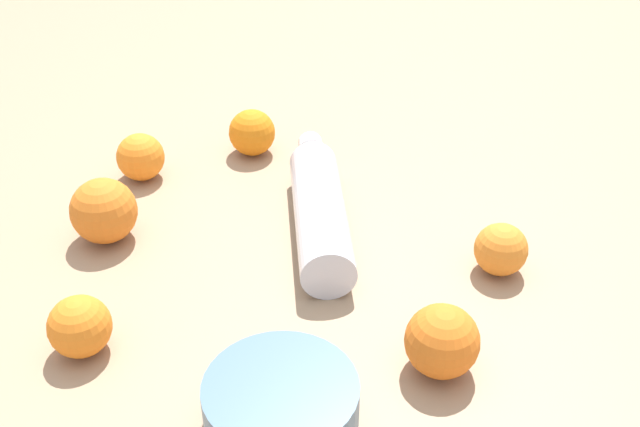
# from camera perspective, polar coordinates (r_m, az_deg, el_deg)

# --- Properties ---
(ground_plane) EXTENTS (2.40, 2.40, 0.00)m
(ground_plane) POSITION_cam_1_polar(r_m,az_deg,el_deg) (0.95, 2.26, -1.66)
(ground_plane) COLOR #9E7F60
(water_bottle) EXTENTS (0.31, 0.10, 0.06)m
(water_bottle) POSITION_cam_1_polar(r_m,az_deg,el_deg) (0.95, -0.10, 0.71)
(water_bottle) COLOR silver
(water_bottle) RESTS_ON ground_plane
(orange_0) EXTENTS (0.08, 0.08, 0.08)m
(orange_0) POSITION_cam_1_polar(r_m,az_deg,el_deg) (0.96, -16.08, 0.19)
(orange_0) COLOR orange
(orange_0) RESTS_ON ground_plane
(orange_1) EXTENTS (0.07, 0.07, 0.07)m
(orange_1) POSITION_cam_1_polar(r_m,az_deg,el_deg) (1.08, -13.45, 4.19)
(orange_1) COLOR orange
(orange_1) RESTS_ON ground_plane
(orange_2) EXTENTS (0.06, 0.06, 0.06)m
(orange_2) POSITION_cam_1_polar(r_m,az_deg,el_deg) (0.90, 13.55, -2.66)
(orange_2) COLOR orange
(orange_2) RESTS_ON ground_plane
(orange_3) EXTENTS (0.07, 0.07, 0.07)m
(orange_3) POSITION_cam_1_polar(r_m,az_deg,el_deg) (1.12, -5.18, 6.13)
(orange_3) COLOR orange
(orange_3) RESTS_ON ground_plane
(orange_4) EXTENTS (0.08, 0.08, 0.08)m
(orange_4) POSITION_cam_1_polar(r_m,az_deg,el_deg) (0.76, 9.24, -9.53)
(orange_4) COLOR orange
(orange_4) RESTS_ON ground_plane
(orange_5) EXTENTS (0.07, 0.07, 0.07)m
(orange_5) POSITION_cam_1_polar(r_m,az_deg,el_deg) (0.81, -17.76, -8.15)
(orange_5) COLOR orange
(orange_5) RESTS_ON ground_plane
(ceramic_bowl) EXTENTS (0.14, 0.14, 0.05)m
(ceramic_bowl) POSITION_cam_1_polar(r_m,az_deg,el_deg) (0.71, -2.96, -14.28)
(ceramic_bowl) COLOR slate
(ceramic_bowl) RESTS_ON ground_plane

